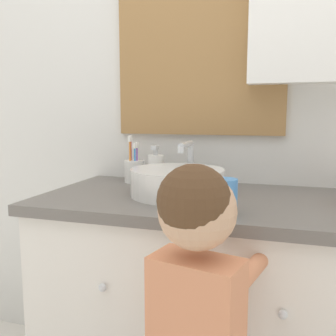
{
  "coord_description": "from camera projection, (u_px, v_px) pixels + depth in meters",
  "views": [
    {
      "loc": [
        0.24,
        -0.9,
        1.08
      ],
      "look_at": [
        -0.12,
        0.26,
        0.91
      ],
      "focal_mm": 40.0,
      "sensor_mm": 36.0,
      "label": 1
    }
  ],
  "objects": [
    {
      "name": "wall_back",
      "position": [
        230.0,
        64.0,
        1.48
      ],
      "size": [
        3.2,
        0.18,
        2.5
      ],
      "color": "silver",
      "rests_on": "ground_plane"
    },
    {
      "name": "drinking_cup",
      "position": [
        224.0,
        197.0,
        1.03
      ],
      "size": [
        0.07,
        0.07,
        0.1
      ],
      "primitive_type": "cylinder",
      "color": "#4789D1",
      "rests_on": "vanity_counter"
    },
    {
      "name": "vanity_counter",
      "position": [
        206.0,
        309.0,
        1.31
      ],
      "size": [
        1.12,
        0.58,
        0.81
      ],
      "color": "silver",
      "rests_on": "ground_plane"
    },
    {
      "name": "toothbrush_holder",
      "position": [
        134.0,
        170.0,
        1.52
      ],
      "size": [
        0.08,
        0.08,
        0.19
      ],
      "color": "silver",
      "rests_on": "vanity_counter"
    },
    {
      "name": "soap_dispenser",
      "position": [
        156.0,
        169.0,
        1.48
      ],
      "size": [
        0.06,
        0.06,
        0.15
      ],
      "color": "white",
      "rests_on": "vanity_counter"
    },
    {
      "name": "sink_basin",
      "position": [
        178.0,
        181.0,
        1.28
      ],
      "size": [
        0.32,
        0.37,
        0.18
      ],
      "color": "silver",
      "rests_on": "vanity_counter"
    }
  ]
}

